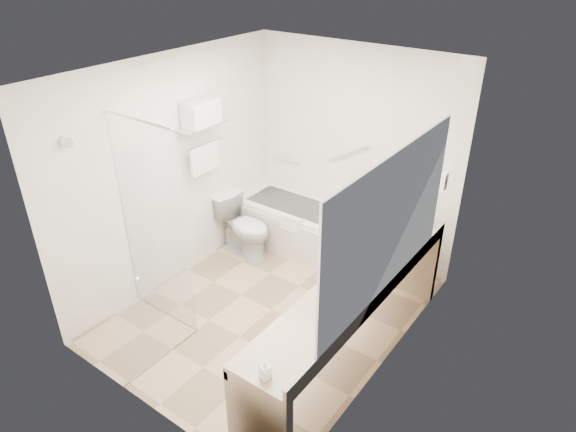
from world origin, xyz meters
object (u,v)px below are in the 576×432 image
Objects in this scene: amenity_basket at (332,301)px; water_bottle_left at (402,236)px; bathtub at (300,226)px; vanity_counter at (352,305)px; toilet at (244,227)px.

amenity_basket is 1.21m from water_bottle_left.
water_bottle_left is (1.54, -0.50, 0.65)m from bathtub.
water_bottle_left reaches higher than amenity_basket.
bathtub is 2.09m from vanity_counter.
bathtub is 2.35m from amenity_basket.
toilet is (-0.45, -0.54, 0.09)m from bathtub.
water_bottle_left reaches higher than bathtub.
amenity_basket is (1.50, -1.71, 0.60)m from bathtub.
water_bottle_left is (0.04, 1.21, 0.05)m from amenity_basket.
toilet reaches higher than bathtub.
bathtub is 2.14× the size of toilet.
bathtub is 8.77× the size of amenity_basket.
bathtub is 0.71m from toilet.
water_bottle_left is at bearing -82.64° from toilet.
bathtub is at bearing 137.65° from vanity_counter.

